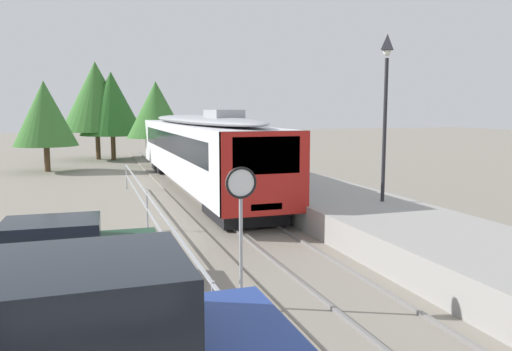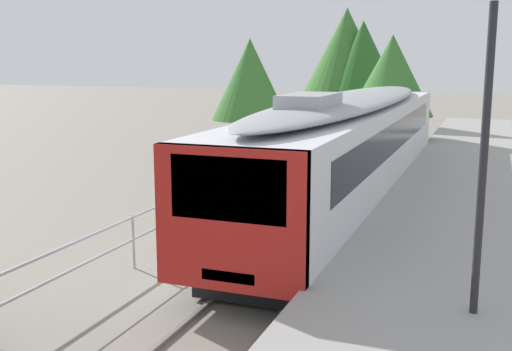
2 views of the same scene
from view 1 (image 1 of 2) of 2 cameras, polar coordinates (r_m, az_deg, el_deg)
name	(u,v)px [view 1 (image 1 of 2)]	position (r m, az deg, el deg)	size (l,w,h in m)	color
ground_plane	(153,223)	(17.79, -11.58, -5.27)	(160.00, 160.00, 0.00)	gray
track_rails	(237,216)	(18.37, -2.23, -4.62)	(3.20, 60.00, 0.14)	gray
commuter_train	(198,146)	(24.45, -6.62, 3.33)	(2.82, 19.93, 3.74)	silver
station_platform	(318,200)	(19.44, 7.01, -2.76)	(3.90, 60.00, 0.90)	#999691
platform_lamp_mid_platform	(386,86)	(16.75, 14.53, 9.79)	(0.34, 0.34, 5.35)	#232328
speed_limit_sign	(241,202)	(9.51, -1.70, -3.07)	(0.61, 0.10, 2.81)	#9EA0A5
carpark_fence	(213,303)	(8.01, -4.88, -14.17)	(0.06, 36.06, 1.25)	#9EA0A5
parked_hatchback_dark_green	(62,253)	(11.75, -21.12, -8.22)	(4.06, 1.90, 1.53)	#143823
tree_behind_carpark	(45,114)	(34.43, -22.84, 6.50)	(3.93, 3.93, 5.72)	brown
tree_behind_station_far	(112,104)	(41.05, -16.05, 7.84)	(4.95, 4.95, 6.86)	brown
tree_distant_left	(96,97)	(41.74, -17.69, 8.51)	(5.52, 5.52, 7.66)	brown
tree_distant_centre	(156,110)	(35.23, -11.27, 7.33)	(4.04, 4.04, 5.84)	brown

